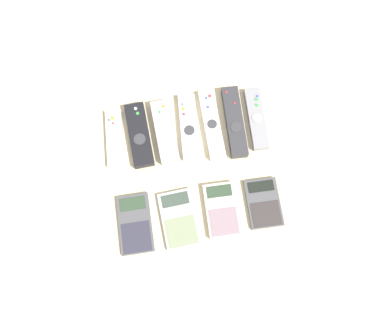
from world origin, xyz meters
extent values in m
plane|color=beige|center=(0.00, 0.00, 0.00)|extent=(3.00, 3.00, 0.00)
cube|color=white|center=(-0.19, 0.13, 0.01)|extent=(0.05, 0.16, 0.02)
cylinder|color=silver|center=(-0.19, 0.11, 0.02)|extent=(0.02, 0.02, 0.00)
cylinder|color=red|center=(-0.19, 0.16, 0.02)|extent=(0.01, 0.01, 0.00)
cylinder|color=orange|center=(-0.19, 0.18, 0.02)|extent=(0.01, 0.01, 0.00)
cylinder|color=blue|center=(-0.20, 0.18, 0.02)|extent=(0.01, 0.01, 0.00)
cube|color=black|center=(-0.12, 0.12, 0.01)|extent=(0.06, 0.17, 0.02)
cylinder|color=#38383D|center=(-0.12, 0.11, 0.03)|extent=(0.03, 0.03, 0.00)
cylinder|color=green|center=(-0.12, 0.18, 0.03)|extent=(0.01, 0.01, 0.00)
cylinder|color=silver|center=(-0.12, 0.19, 0.03)|extent=(0.01, 0.01, 0.00)
cube|color=#B7B7BC|center=(-0.06, 0.12, 0.01)|extent=(0.06, 0.17, 0.03)
cylinder|color=silver|center=(-0.05, 0.11, 0.03)|extent=(0.02, 0.02, 0.00)
cylinder|color=green|center=(-0.06, 0.17, 0.03)|extent=(0.01, 0.01, 0.00)
cylinder|color=orange|center=(-0.05, 0.19, 0.03)|extent=(0.01, 0.01, 0.00)
cube|color=white|center=(0.01, 0.13, 0.01)|extent=(0.06, 0.18, 0.02)
cylinder|color=#38383D|center=(0.01, 0.11, 0.02)|extent=(0.03, 0.03, 0.00)
cylinder|color=red|center=(0.00, 0.16, 0.02)|extent=(0.01, 0.01, 0.00)
cylinder|color=yellow|center=(0.00, 0.18, 0.02)|extent=(0.01, 0.01, 0.00)
cylinder|color=blue|center=(0.00, 0.19, 0.02)|extent=(0.01, 0.01, 0.00)
cylinder|color=yellow|center=(0.00, 0.17, 0.02)|extent=(0.01, 0.01, 0.00)
cube|color=white|center=(0.07, 0.12, 0.01)|extent=(0.04, 0.19, 0.02)
cylinder|color=#38383D|center=(0.07, 0.12, 0.02)|extent=(0.03, 0.03, 0.00)
cylinder|color=blue|center=(0.07, 0.19, 0.02)|extent=(0.01, 0.01, 0.00)
cylinder|color=blue|center=(0.07, 0.17, 0.02)|extent=(0.01, 0.01, 0.00)
cylinder|color=red|center=(0.08, 0.20, 0.02)|extent=(0.01, 0.01, 0.00)
cube|color=#333338|center=(0.13, 0.12, 0.01)|extent=(0.05, 0.19, 0.03)
cylinder|color=#38383D|center=(0.13, 0.10, 0.03)|extent=(0.03, 0.03, 0.00)
cylinder|color=red|center=(0.14, 0.17, 0.03)|extent=(0.01, 0.01, 0.00)
cylinder|color=red|center=(0.12, 0.20, 0.03)|extent=(0.01, 0.01, 0.00)
cube|color=gray|center=(0.19, 0.12, 0.01)|extent=(0.05, 0.17, 0.02)
cylinder|color=#99999E|center=(0.19, 0.12, 0.02)|extent=(0.03, 0.03, 0.00)
cylinder|color=green|center=(0.20, 0.17, 0.02)|extent=(0.01, 0.01, 0.00)
cylinder|color=green|center=(0.19, 0.16, 0.02)|extent=(0.01, 0.01, 0.00)
cylinder|color=blue|center=(0.20, 0.18, 0.02)|extent=(0.01, 0.01, 0.00)
cube|color=#4C4C51|center=(-0.16, -0.10, 0.01)|extent=(0.08, 0.14, 0.01)
cube|color=#2D422D|center=(-0.16, -0.05, 0.01)|extent=(0.06, 0.03, 0.00)
cube|color=#2F2E3E|center=(-0.16, -0.13, 0.01)|extent=(0.07, 0.07, 0.00)
cube|color=#B2B2B7|center=(-0.05, -0.11, 0.01)|extent=(0.09, 0.14, 0.01)
cube|color=#38473D|center=(-0.06, -0.06, 0.01)|extent=(0.07, 0.03, 0.00)
cube|color=gray|center=(-0.05, -0.14, 0.01)|extent=(0.08, 0.07, 0.00)
cube|color=beige|center=(0.05, -0.10, 0.01)|extent=(0.08, 0.13, 0.02)
cube|color=#2D422D|center=(0.06, -0.06, 0.02)|extent=(0.06, 0.03, 0.00)
cube|color=gray|center=(0.05, -0.13, 0.02)|extent=(0.07, 0.07, 0.00)
cube|color=#4C4C51|center=(0.16, -0.10, 0.01)|extent=(0.08, 0.12, 0.01)
cube|color=black|center=(0.16, -0.06, 0.01)|extent=(0.07, 0.03, 0.00)
cube|color=#342F2F|center=(0.16, -0.13, 0.01)|extent=(0.07, 0.06, 0.00)
camera|label=1|loc=(-0.04, -0.22, 0.93)|focal=35.00mm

